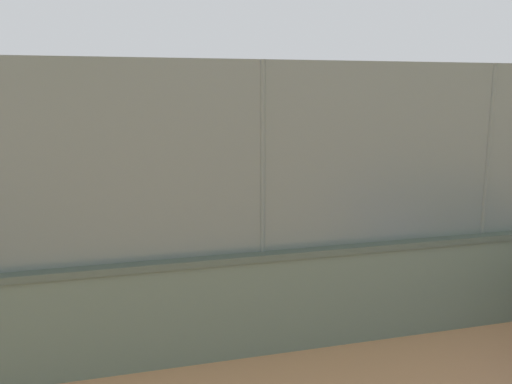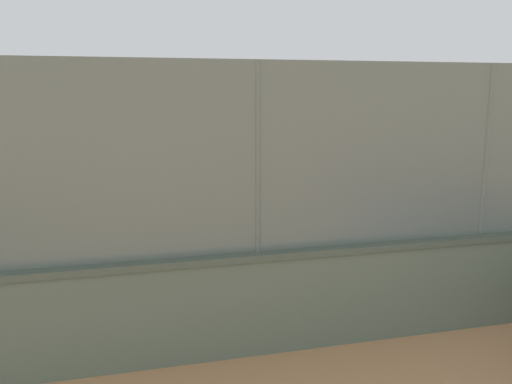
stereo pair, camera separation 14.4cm
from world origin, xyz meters
name	(u,v)px [view 1 (the left image)]	position (x,y,z in m)	size (l,w,h in m)	color
ground_plane	(220,191)	(0.00, 0.00, 0.00)	(260.00, 260.00, 0.00)	tan
perimeter_wall	(262,300)	(1.66, 10.73, 0.65)	(25.47, 0.64, 1.28)	slate
fence_panel_on_wall	(262,158)	(1.66, 10.73, 2.41)	(25.02, 0.30, 2.26)	slate
player_near_wall_returning	(177,224)	(2.37, 8.06, 1.02)	(0.80, 1.30, 1.72)	#B2B2B2
player_baseline_waiting	(490,177)	(-5.93, 5.24, 1.01)	(1.29, 0.80, 1.71)	#B2B2B2
player_foreground_swinging	(83,166)	(4.20, -0.81, 0.85)	(0.77, 1.12, 1.46)	#B2B2B2
sports_ball	(148,245)	(2.92, 9.25, 1.03)	(0.10, 0.10, 0.10)	orange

